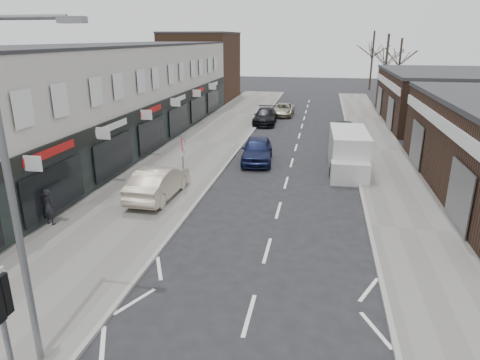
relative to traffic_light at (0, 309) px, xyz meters
The scene contains 19 objects.
pavement_left 24.24m from the traffic_light, 95.59° to the left, with size 5.50×64.00×0.12m, color slate.
pavement_right 26.18m from the traffic_light, 67.09° to the left, with size 3.50×64.00×0.12m, color slate.
shop_terrace_left 23.39m from the traffic_light, 112.93° to the left, with size 8.00×41.00×7.10m, color beige.
brick_block_far 47.91m from the traffic_light, 100.95° to the left, with size 8.00×10.00×8.00m, color #4C3120.
right_unit_far 39.78m from the traffic_light, 64.86° to the left, with size 10.00×16.00×4.50m, color #362318.
tree_far_a 51.84m from the traffic_light, 75.00° to the left, with size 3.60×3.60×8.00m, color #382D26, non-canonical shape.
tree_far_b 58.28m from the traffic_light, 74.15° to the left, with size 3.60×3.60×7.50m, color #382D26, non-canonical shape.
tree_far_c 63.39m from the traffic_light, 78.25° to the left, with size 3.60×3.60×8.50m, color #382D26, non-canonical shape.
traffic_light is the anchor object (origin of this frame).
street_lamp 2.52m from the traffic_light, 95.88° to the left, with size 2.23×0.22×8.00m.
warning_sign 14.04m from the traffic_light, 93.10° to the left, with size 0.12×0.80×2.70m.
white_van 20.72m from the traffic_light, 67.89° to the left, with size 2.26×6.03×2.32m.
sedan_on_pavement 12.47m from the traffic_light, 97.00° to the left, with size 1.62×4.65×1.53m, color #BCAE96.
pedestrian 9.78m from the traffic_light, 119.78° to the left, with size 0.57×0.38×1.57m, color black.
parked_car_left_a 20.00m from the traffic_light, 83.67° to the left, with size 1.85×4.60×1.57m, color #131B3E.
parked_car_left_b 32.48m from the traffic_light, 88.23° to the left, with size 1.99×4.90×1.42m, color black.
parked_car_left_c 37.20m from the traffic_light, 86.61° to the left, with size 2.02×4.38×1.22m, color #A19B80.
parked_car_right_a 24.37m from the traffic_light, 71.71° to the left, with size 1.44×4.12×1.36m, color white.
parked_car_right_b 28.95m from the traffic_light, 74.13° to the left, with size 1.73×4.31×1.47m, color black.
Camera 1 is at (1.71, -8.26, 7.57)m, focal length 32.00 mm.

